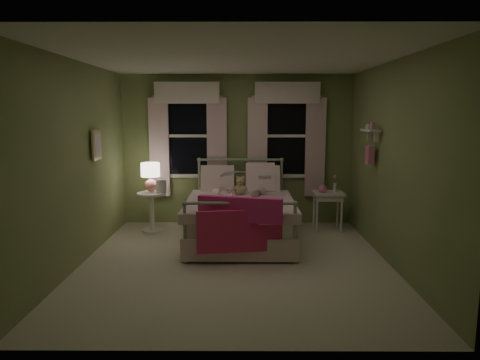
{
  "coord_description": "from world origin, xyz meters",
  "views": [
    {
      "loc": [
        0.09,
        -5.36,
        1.94
      ],
      "look_at": [
        0.06,
        0.63,
        1.0
      ],
      "focal_mm": 32.0,
      "sensor_mm": 36.0,
      "label": 1
    }
  ],
  "objects_px": {
    "teddy_bear": "(240,187)",
    "child_right": "(258,177)",
    "child_left": "(223,173)",
    "nightstand_right": "(328,198)",
    "table_lamp": "(150,174)",
    "bed": "(240,217)",
    "nightstand_left": "(152,206)"
  },
  "relations": [
    {
      "from": "table_lamp",
      "to": "child_right",
      "type": "bearing_deg",
      "value": -3.86
    },
    {
      "from": "bed",
      "to": "nightstand_right",
      "type": "height_order",
      "value": "bed"
    },
    {
      "from": "child_left",
      "to": "child_right",
      "type": "xyz_separation_m",
      "value": [
        0.56,
        0.0,
        -0.06
      ]
    },
    {
      "from": "bed",
      "to": "nightstand_left",
      "type": "distance_m",
      "value": 1.57
    },
    {
      "from": "teddy_bear",
      "to": "bed",
      "type": "bearing_deg",
      "value": -88.85
    },
    {
      "from": "nightstand_left",
      "to": "table_lamp",
      "type": "xyz_separation_m",
      "value": [
        0.0,
        -0.0,
        0.54
      ]
    },
    {
      "from": "child_left",
      "to": "teddy_bear",
      "type": "distance_m",
      "value": 0.38
    },
    {
      "from": "table_lamp",
      "to": "nightstand_right",
      "type": "distance_m",
      "value": 2.95
    },
    {
      "from": "child_right",
      "to": "nightstand_right",
      "type": "height_order",
      "value": "child_right"
    },
    {
      "from": "teddy_bear",
      "to": "table_lamp",
      "type": "relative_size",
      "value": 0.66
    },
    {
      "from": "teddy_bear",
      "to": "table_lamp",
      "type": "bearing_deg",
      "value": 169.32
    },
    {
      "from": "child_left",
      "to": "nightstand_left",
      "type": "relative_size",
      "value": 1.28
    },
    {
      "from": "child_left",
      "to": "teddy_bear",
      "type": "relative_size",
      "value": 2.68
    },
    {
      "from": "teddy_bear",
      "to": "nightstand_right",
      "type": "height_order",
      "value": "teddy_bear"
    },
    {
      "from": "child_right",
      "to": "nightstand_left",
      "type": "bearing_deg",
      "value": 8.53
    },
    {
      "from": "nightstand_left",
      "to": "table_lamp",
      "type": "distance_m",
      "value": 0.54
    },
    {
      "from": "child_right",
      "to": "bed",
      "type": "bearing_deg",
      "value": 70.0
    },
    {
      "from": "child_right",
      "to": "teddy_bear",
      "type": "xyz_separation_m",
      "value": [
        -0.28,
        -0.16,
        -0.13
      ]
    },
    {
      "from": "nightstand_left",
      "to": "nightstand_right",
      "type": "height_order",
      "value": "same"
    },
    {
      "from": "bed",
      "to": "child_right",
      "type": "height_order",
      "value": "child_right"
    },
    {
      "from": "bed",
      "to": "child_left",
      "type": "relative_size",
      "value": 2.44
    },
    {
      "from": "child_left",
      "to": "bed",
      "type": "bearing_deg",
      "value": 99.1
    },
    {
      "from": "child_right",
      "to": "nightstand_right",
      "type": "distance_m",
      "value": 1.25
    },
    {
      "from": "child_right",
      "to": "nightstand_right",
      "type": "relative_size",
      "value": 1.1
    },
    {
      "from": "teddy_bear",
      "to": "child_right",
      "type": "bearing_deg",
      "value": 29.5
    },
    {
      "from": "child_left",
      "to": "nightstand_right",
      "type": "distance_m",
      "value": 1.8
    },
    {
      "from": "teddy_bear",
      "to": "nightstand_right",
      "type": "distance_m",
      "value": 1.51
    },
    {
      "from": "nightstand_left",
      "to": "table_lamp",
      "type": "bearing_deg",
      "value": -90.0
    },
    {
      "from": "child_left",
      "to": "child_right",
      "type": "relative_size",
      "value": 1.18
    },
    {
      "from": "teddy_bear",
      "to": "nightstand_left",
      "type": "relative_size",
      "value": 0.48
    },
    {
      "from": "teddy_bear",
      "to": "table_lamp",
      "type": "distance_m",
      "value": 1.5
    },
    {
      "from": "child_right",
      "to": "nightstand_left",
      "type": "relative_size",
      "value": 1.09
    }
  ]
}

